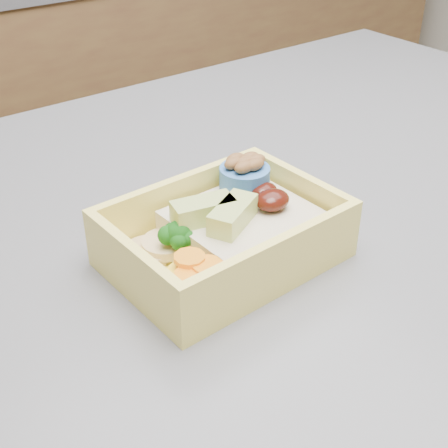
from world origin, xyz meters
TOP-DOWN VIEW (x-y plane):
  - bento_box at (0.03, -0.06)m, footprint 0.17×0.13m

SIDE VIEW (x-z plane):
  - bento_box at x=0.03m, z-range 0.91..0.97m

